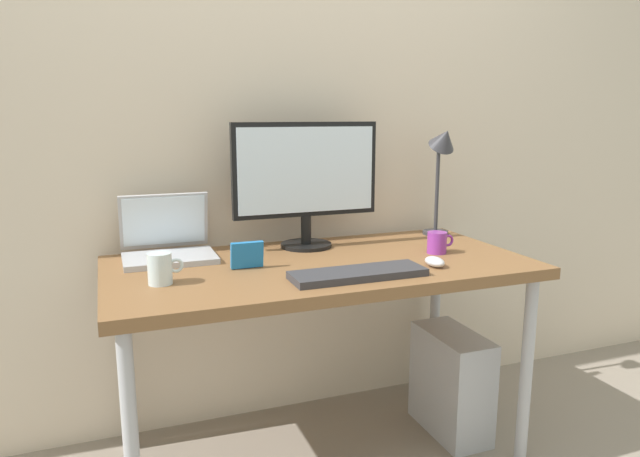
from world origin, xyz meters
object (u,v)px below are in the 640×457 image
(keyboard, at_px, (358,274))
(mouse, at_px, (435,262))
(desk, at_px, (320,279))
(desk_lamp, at_px, (442,156))
(glass_cup, at_px, (160,268))
(monitor, at_px, (306,177))
(laptop, at_px, (167,242))
(coffee_mug, at_px, (437,242))
(computer_tower, at_px, (451,382))
(photo_frame, at_px, (247,255))

(keyboard, bearing_deg, mouse, 5.31)
(desk, distance_m, desk_lamp, 0.79)
(glass_cup, bearing_deg, monitor, 28.32)
(desk, distance_m, mouse, 0.41)
(laptop, bearing_deg, keyboard, -41.54)
(mouse, xyz_separation_m, glass_cup, (-0.90, 0.12, 0.03))
(desk, bearing_deg, desk_lamp, 20.32)
(keyboard, distance_m, glass_cup, 0.62)
(coffee_mug, distance_m, glass_cup, 1.01)
(keyboard, distance_m, computer_tower, 0.79)
(laptop, relative_size, coffee_mug, 2.96)
(desk, height_order, monitor, monitor)
(keyboard, bearing_deg, desk_lamp, 38.04)
(desk, xyz_separation_m, mouse, (0.34, -0.20, 0.08))
(keyboard, height_order, photo_frame, photo_frame)
(desk, xyz_separation_m, keyboard, (0.04, -0.23, 0.08))
(desk_lamp, xyz_separation_m, mouse, (-0.29, -0.44, -0.32))
(glass_cup, bearing_deg, laptop, 80.37)
(glass_cup, height_order, computer_tower, glass_cup)
(laptop, height_order, computer_tower, laptop)
(monitor, relative_size, desk_lamp, 1.21)
(glass_cup, bearing_deg, computer_tower, 2.97)
(desk, relative_size, desk_lamp, 3.09)
(coffee_mug, xyz_separation_m, glass_cup, (-1.01, -0.05, 0.01))
(desk_lamp, distance_m, glass_cup, 1.26)
(photo_frame, bearing_deg, laptop, 132.52)
(monitor, xyz_separation_m, keyboard, (0.01, -0.46, -0.26))
(monitor, height_order, mouse, monitor)
(keyboard, bearing_deg, photo_frame, 143.86)
(glass_cup, xyz_separation_m, photo_frame, (0.29, 0.08, -0.00))
(coffee_mug, relative_size, computer_tower, 0.26)
(laptop, xyz_separation_m, mouse, (0.84, -0.45, -0.04))
(monitor, distance_m, mouse, 0.60)
(mouse, height_order, computer_tower, mouse)
(photo_frame, bearing_deg, desk_lamp, 14.86)
(keyboard, xyz_separation_m, mouse, (0.30, 0.03, 0.01))
(coffee_mug, distance_m, computer_tower, 0.60)
(desk, height_order, photo_frame, photo_frame)
(keyboard, bearing_deg, glass_cup, 166.14)
(desk, bearing_deg, photo_frame, -179.41)
(mouse, bearing_deg, laptop, 151.77)
(keyboard, relative_size, computer_tower, 1.05)
(computer_tower, bearing_deg, mouse, -140.08)
(keyboard, relative_size, coffee_mug, 4.07)
(glass_cup, bearing_deg, desk, 8.21)
(laptop, height_order, desk_lamp, desk_lamp)
(desk_lamp, distance_m, coffee_mug, 0.44)
(computer_tower, bearing_deg, glass_cup, -177.03)
(monitor, height_order, photo_frame, monitor)
(monitor, height_order, computer_tower, monitor)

